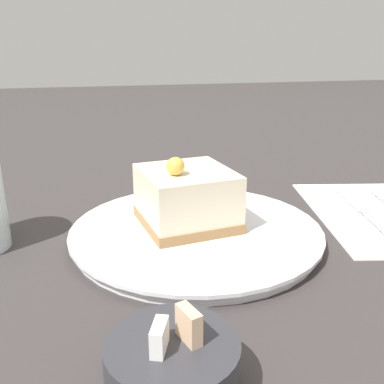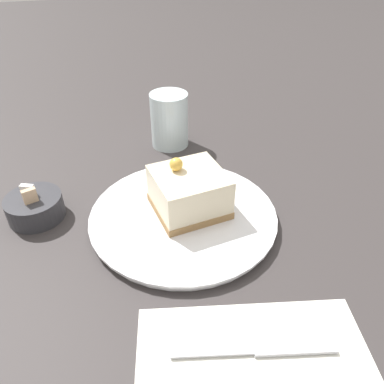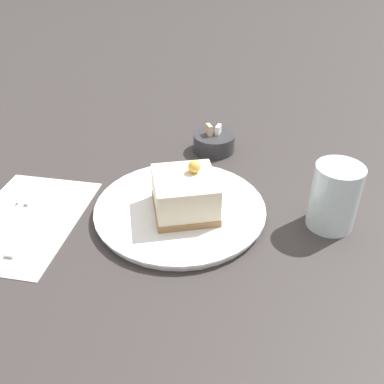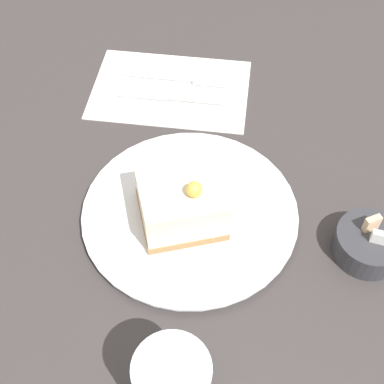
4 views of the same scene
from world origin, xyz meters
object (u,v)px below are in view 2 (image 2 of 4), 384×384
cake_slice (189,192)px  sugar_bowl (35,207)px  knife (269,350)px  drinking_glass (169,120)px  plate (183,216)px

cake_slice → sugar_bowl: bearing=66.7°
sugar_bowl → knife: bearing=-141.6°
cake_slice → sugar_bowl: 0.24m
cake_slice → knife: 0.25m
drinking_glass → knife: bearing=179.0°
knife → sugar_bowl: 0.39m
knife → drinking_glass: bearing=12.7°
knife → sugar_bowl: bearing=52.2°
cake_slice → drinking_glass: 0.23m
knife → sugar_bowl: sugar_bowl is taller
cake_slice → drinking_glass: (0.23, -0.03, 0.01)m
drinking_glass → plate: bearing=170.8°
cake_slice → knife: (-0.24, -0.02, -0.04)m
cake_slice → knife: bearing=177.3°
knife → plate: bearing=21.1°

